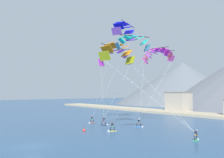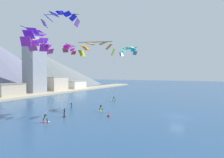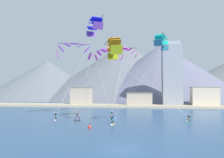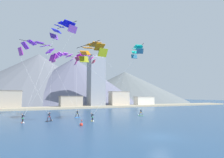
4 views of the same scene
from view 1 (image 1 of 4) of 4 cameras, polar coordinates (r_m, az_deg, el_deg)
name	(u,v)px [view 1 (image 1 of 4)]	position (r m, az deg, el deg)	size (l,w,h in m)	color
ground_plane	(32,146)	(35.47, -17.92, -14.39)	(400.00, 400.00, 0.00)	navy
kitesurfer_near_lead	(197,137)	(39.46, 18.77, -12.50)	(0.76, 1.79, 1.69)	#33B266
kitesurfer_near_trail	(111,129)	(45.83, -0.18, -11.25)	(0.69, 1.78, 1.73)	yellow
kitesurfer_mid_center	(91,121)	(57.92, -4.78, -9.50)	(0.71, 1.78, 1.75)	#E54C33
kitesurfer_far_left	(140,124)	(51.70, 6.35, -10.29)	(1.72, 1.17, 1.74)	#337FDB
kitesurfer_far_right	(105,122)	(54.19, -1.69, -9.91)	(1.62, 1.38, 1.82)	black
parafoil_kite_near_lead	(117,51)	(46.64, 1.25, 6.32)	(16.55, 8.71, 14.72)	#8A9713
parafoil_kite_near_trail	(133,42)	(37.66, 4.79, 8.44)	(10.02, 5.57, 14.11)	teal
parafoil_kite_mid_center	(124,29)	(55.56, 2.77, 11.27)	(9.84, 8.24, 20.64)	#6539A3
parafoil_kite_far_left	(158,55)	(59.10, 10.48, 5.48)	(7.73, 10.26, 15.66)	#BD3B96
parafoil_kite_far_right	(115,56)	(59.34, 0.64, 5.36)	(8.12, 7.46, 15.76)	purple
parafoil_kite_distant_high_outer	(158,52)	(52.26, 10.47, 6.04)	(5.93, 3.15, 2.25)	#BD3552
race_marker_buoy	(84,130)	(46.44, -6.39, -11.56)	(0.56, 0.56, 1.02)	red
shore_building_promenade_mid	(178,102)	(88.87, 14.95, -5.14)	(7.67, 5.99, 7.15)	#A89E8E
mountain_peak_central_summit	(183,83)	(158.39, 15.88, -0.88)	(81.75, 81.75, 25.17)	slate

